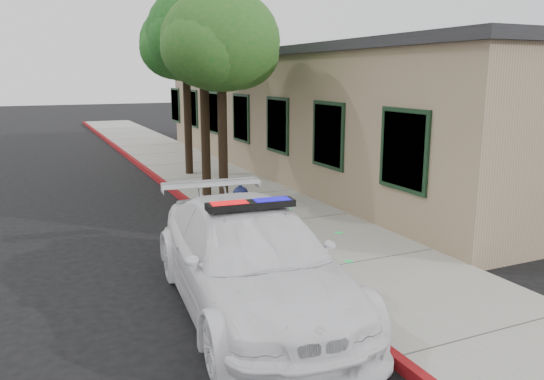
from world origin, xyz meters
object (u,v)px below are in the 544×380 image
Objects in this scene: clapboard_building at (342,112)px; fire_hydrant at (241,206)px; police_car at (251,260)px; street_tree_far at (187,47)px; street_tree_near at (221,46)px; street_tree_mid at (203,37)px.

fire_hydrant is at bearing -136.39° from clapboard_building.
street_tree_far is at bearing 83.70° from police_car.
street_tree_mid reaches higher than street_tree_near.
clapboard_building is 6.89m from street_tree_mid.
police_car is at bearing -105.86° from street_tree_near.
street_tree_far reaches higher than clapboard_building.
street_tree_near is 1.37m from street_tree_mid.
street_tree_near reaches higher than police_car.
clapboard_building is 8.81m from fire_hydrant.
street_tree_mid reaches higher than clapboard_building.
police_car is 0.99× the size of street_tree_far.
street_tree_mid is (-5.98, -2.58, 2.28)m from clapboard_building.
police_car is 1.03× the size of street_tree_near.
fire_hydrant is (1.30, 3.76, -0.17)m from police_car.
fire_hydrant is at bearing -96.92° from street_tree_far.
clapboard_building is 22.65× the size of fire_hydrant.
street_tree_mid reaches higher than police_car.
clapboard_building is 12.43m from police_car.
clapboard_building is 3.70× the size of street_tree_mid.
street_tree_mid is (0.31, 3.41, 3.79)m from fire_hydrant.
street_tree_mid is (-0.04, 1.34, 0.27)m from street_tree_near.
fire_hydrant is 0.16× the size of street_tree_mid.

